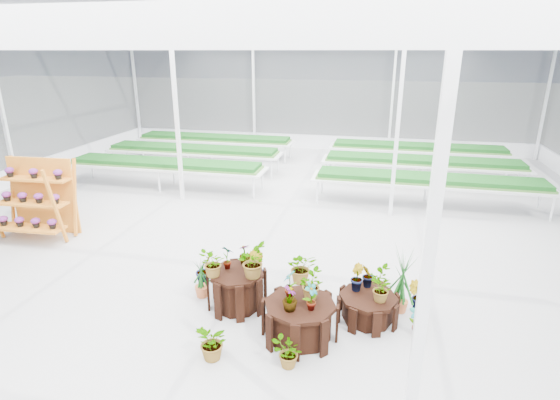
% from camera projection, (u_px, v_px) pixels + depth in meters
% --- Properties ---
extents(ground_plane, '(24.00, 24.00, 0.00)m').
position_uv_depth(ground_plane, '(237.00, 274.00, 8.66)').
color(ground_plane, gray).
rests_on(ground_plane, ground).
extents(greenhouse_shell, '(18.00, 24.00, 4.50)m').
position_uv_depth(greenhouse_shell, '(233.00, 163.00, 7.92)').
color(greenhouse_shell, white).
rests_on(greenhouse_shell, ground).
extents(steel_frame, '(18.00, 24.00, 4.50)m').
position_uv_depth(steel_frame, '(233.00, 163.00, 7.92)').
color(steel_frame, silver).
rests_on(steel_frame, ground).
extents(nursery_benches, '(16.00, 7.00, 0.84)m').
position_uv_depth(nursery_benches, '(301.00, 165.00, 15.16)').
color(nursery_benches, silver).
rests_on(nursery_benches, ground).
extents(plinth_tall, '(1.28, 1.28, 0.67)m').
position_uv_depth(plinth_tall, '(237.00, 289.00, 7.45)').
color(plinth_tall, black).
rests_on(plinth_tall, ground).
extents(plinth_mid, '(1.20, 1.20, 0.60)m').
position_uv_depth(plinth_mid, '(300.00, 320.00, 6.66)').
color(plinth_mid, black).
rests_on(plinth_mid, ground).
extents(plinth_low, '(1.23, 1.23, 0.44)m').
position_uv_depth(plinth_low, '(368.00, 308.00, 7.12)').
color(plinth_low, black).
rests_on(plinth_low, ground).
extents(shelf_rack, '(1.80, 1.03, 1.85)m').
position_uv_depth(shelf_rack, '(33.00, 201.00, 10.04)').
color(shelf_rack, '#C16C1C').
rests_on(shelf_rack, ground).
extents(nursery_plants, '(4.18, 3.10, 1.30)m').
position_uv_depth(nursery_plants, '(298.00, 282.00, 7.30)').
color(nursery_plants, '#114414').
rests_on(nursery_plants, ground).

